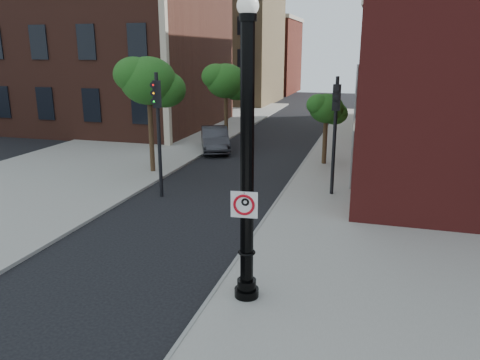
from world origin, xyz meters
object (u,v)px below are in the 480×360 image
(lamppost, at_px, (247,172))
(parked_car, at_px, (215,139))
(traffic_signal_right, at_px, (335,117))
(traffic_signal_left, at_px, (158,115))
(no_parking_sign, at_px, (244,205))

(lamppost, xyz_separation_m, parked_car, (-6.65, 16.73, -2.56))
(lamppost, height_order, traffic_signal_right, lamppost)
(parked_car, bearing_deg, lamppost, -91.03)
(parked_car, xyz_separation_m, traffic_signal_right, (7.83, -7.48, 2.63))
(traffic_signal_left, distance_m, traffic_signal_right, 7.22)
(no_parking_sign, bearing_deg, parked_car, 105.86)
(lamppost, relative_size, no_parking_sign, 11.26)
(lamppost, xyz_separation_m, traffic_signal_right, (1.18, 9.25, 0.07))
(traffic_signal_left, height_order, traffic_signal_right, traffic_signal_left)
(traffic_signal_left, xyz_separation_m, traffic_signal_right, (6.94, 2.00, -0.10))
(lamppost, bearing_deg, no_parking_sign, -94.96)
(traffic_signal_left, relative_size, traffic_signal_right, 1.03)
(parked_car, bearing_deg, traffic_signal_right, -66.39)
(parked_car, distance_m, traffic_signal_left, 9.90)
(lamppost, xyz_separation_m, no_parking_sign, (-0.02, -0.18, -0.73))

